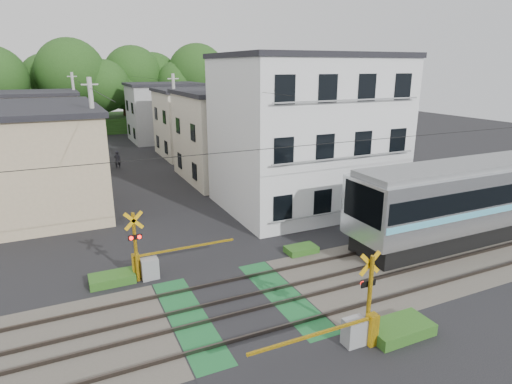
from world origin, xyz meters
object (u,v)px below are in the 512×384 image
crossing_signal_far (147,263)px  pedestrian (117,160)px  commuter_train (508,192)px  crossing_signal_near (358,325)px  apartment_block (306,133)px

crossing_signal_far → pedestrian: crossing_signal_far is taller
commuter_train → crossing_signal_near: size_ratio=4.10×
commuter_train → crossing_signal_near: (-13.54, -4.85, -1.42)m
pedestrian → apartment_block: bearing=119.5°
crossing_signal_near → crossing_signal_far: size_ratio=1.00×
commuter_train → crossing_signal_far: bearing=172.5°
apartment_block → crossing_signal_near: bearing=-114.2°
commuter_train → crossing_signal_near: 14.45m
crossing_signal_far → apartment_block: bearing=27.8°
commuter_train → apartment_block: size_ratio=1.90×
crossing_signal_near → crossing_signal_far: same height
crossing_signal_near → pedestrian: size_ratio=3.05×
commuter_train → apartment_block: 11.54m
apartment_block → pedestrian: (-9.41, 15.60, -3.88)m
crossing_signal_far → pedestrian: size_ratio=3.05×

